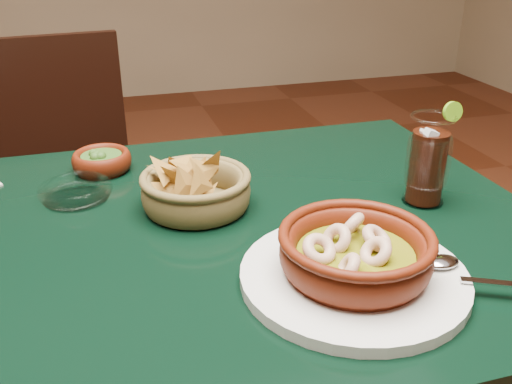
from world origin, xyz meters
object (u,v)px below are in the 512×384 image
object	(u,v)px
dining_table	(168,288)
chip_basket	(196,190)
dining_chair	(65,199)
cola_drink	(428,161)
shrimp_plate	(355,259)

from	to	relation	value
dining_table	chip_basket	size ratio (longest dim) A/B	5.68
dining_chair	cola_drink	bearing A→B (deg)	-49.56
dining_chair	cola_drink	xyz separation A→B (m)	(0.61, -0.72, 0.32)
chip_basket	cola_drink	xyz separation A→B (m)	(0.37, -0.08, 0.04)
dining_table	shrimp_plate	size ratio (longest dim) A/B	3.16
chip_basket	cola_drink	bearing A→B (deg)	-12.87
dining_chair	chip_basket	bearing A→B (deg)	-68.91
chip_basket	cola_drink	world-z (taller)	cola_drink
chip_basket	shrimp_plate	bearing A→B (deg)	-59.93
shrimp_plate	cola_drink	xyz separation A→B (m)	(0.21, 0.18, 0.04)
shrimp_plate	chip_basket	size ratio (longest dim) A/B	1.80
dining_chair	shrimp_plate	size ratio (longest dim) A/B	2.41
shrimp_plate	chip_basket	world-z (taller)	chip_basket
shrimp_plate	chip_basket	bearing A→B (deg)	120.07
dining_table	shrimp_plate	distance (m)	0.32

